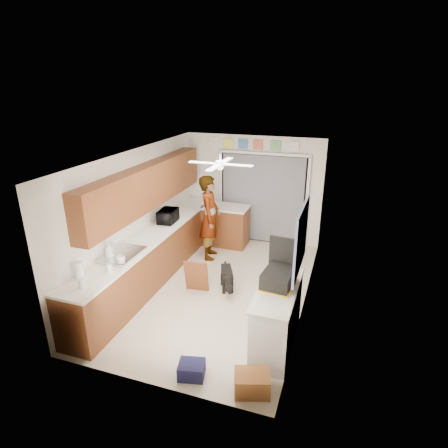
% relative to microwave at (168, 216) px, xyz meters
% --- Properties ---
extents(floor, '(5.00, 5.00, 0.00)m').
position_rel_microwave_xyz_m(floor, '(1.29, -0.66, -1.07)').
color(floor, beige).
rests_on(floor, ground).
extents(ceiling, '(5.00, 5.00, 0.00)m').
position_rel_microwave_xyz_m(ceiling, '(1.29, -0.66, 1.43)').
color(ceiling, white).
rests_on(ceiling, ground).
extents(wall_back, '(3.20, 0.00, 3.20)m').
position_rel_microwave_xyz_m(wall_back, '(1.29, 1.84, 0.18)').
color(wall_back, white).
rests_on(wall_back, ground).
extents(wall_front, '(3.20, 0.00, 3.20)m').
position_rel_microwave_xyz_m(wall_front, '(1.29, -3.16, 0.18)').
color(wall_front, white).
rests_on(wall_front, ground).
extents(wall_left, '(0.00, 5.00, 5.00)m').
position_rel_microwave_xyz_m(wall_left, '(-0.31, -0.66, 0.18)').
color(wall_left, white).
rests_on(wall_left, ground).
extents(wall_right, '(0.00, 5.00, 5.00)m').
position_rel_microwave_xyz_m(wall_right, '(2.89, -0.66, 0.18)').
color(wall_right, white).
rests_on(wall_right, ground).
extents(left_base_cabinets, '(0.60, 4.80, 0.90)m').
position_rel_microwave_xyz_m(left_base_cabinets, '(-0.01, -0.66, -0.62)').
color(left_base_cabinets, brown).
rests_on(left_base_cabinets, floor).
extents(left_countertop, '(0.62, 4.80, 0.04)m').
position_rel_microwave_xyz_m(left_countertop, '(-0.00, -0.66, -0.15)').
color(left_countertop, white).
rests_on(left_countertop, left_base_cabinets).
extents(upper_cabinets, '(0.32, 4.00, 0.80)m').
position_rel_microwave_xyz_m(upper_cabinets, '(-0.15, -0.46, 0.73)').
color(upper_cabinets, brown).
rests_on(upper_cabinets, wall_left).
extents(sink_basin, '(0.50, 0.76, 0.06)m').
position_rel_microwave_xyz_m(sink_basin, '(-0.00, -1.66, -0.12)').
color(sink_basin, silver).
rests_on(sink_basin, left_countertop).
extents(faucet, '(0.03, 0.03, 0.22)m').
position_rel_microwave_xyz_m(faucet, '(-0.19, -1.66, -0.02)').
color(faucet, silver).
rests_on(faucet, left_countertop).
extents(peninsula_base, '(1.00, 0.60, 0.90)m').
position_rel_microwave_xyz_m(peninsula_base, '(0.79, 1.34, -0.62)').
color(peninsula_base, brown).
rests_on(peninsula_base, floor).
extents(peninsula_top, '(1.04, 0.64, 0.04)m').
position_rel_microwave_xyz_m(peninsula_top, '(0.79, 1.34, -0.15)').
color(peninsula_top, white).
rests_on(peninsula_top, peninsula_base).
extents(back_opening_recess, '(2.00, 0.06, 2.10)m').
position_rel_microwave_xyz_m(back_opening_recess, '(1.54, 1.81, -0.02)').
color(back_opening_recess, black).
rests_on(back_opening_recess, wall_back).
extents(curtain_panel, '(1.90, 0.03, 2.05)m').
position_rel_microwave_xyz_m(curtain_panel, '(1.54, 1.77, -0.02)').
color(curtain_panel, gray).
rests_on(curtain_panel, wall_back).
extents(door_trim_left, '(0.06, 0.04, 2.10)m').
position_rel_microwave_xyz_m(door_trim_left, '(0.52, 1.78, -0.02)').
color(door_trim_left, white).
rests_on(door_trim_left, wall_back).
extents(door_trim_right, '(0.06, 0.04, 2.10)m').
position_rel_microwave_xyz_m(door_trim_right, '(2.56, 1.78, -0.02)').
color(door_trim_right, white).
rests_on(door_trim_right, wall_back).
extents(door_trim_head, '(2.10, 0.04, 0.06)m').
position_rel_microwave_xyz_m(door_trim_head, '(1.54, 1.78, 1.05)').
color(door_trim_head, white).
rests_on(door_trim_head, wall_back).
extents(header_frame_0, '(0.22, 0.02, 0.22)m').
position_rel_microwave_xyz_m(header_frame_0, '(0.69, 1.81, 1.23)').
color(header_frame_0, '#E6F250').
rests_on(header_frame_0, wall_back).
extents(header_frame_1, '(0.22, 0.02, 0.22)m').
position_rel_microwave_xyz_m(header_frame_1, '(1.04, 1.81, 1.23)').
color(header_frame_1, '#457EB9').
rests_on(header_frame_1, wall_back).
extents(header_frame_2, '(0.22, 0.02, 0.22)m').
position_rel_microwave_xyz_m(header_frame_2, '(1.39, 1.81, 1.23)').
color(header_frame_2, '#C9684B').
rests_on(header_frame_2, wall_back).
extents(header_frame_3, '(0.22, 0.02, 0.22)m').
position_rel_microwave_xyz_m(header_frame_3, '(1.79, 1.81, 1.23)').
color(header_frame_3, '#66AD63').
rests_on(header_frame_3, wall_back).
extents(header_frame_4, '(0.22, 0.02, 0.22)m').
position_rel_microwave_xyz_m(header_frame_4, '(2.19, 1.81, 1.23)').
color(header_frame_4, white).
rests_on(header_frame_4, wall_back).
extents(route66_sign, '(0.22, 0.02, 0.26)m').
position_rel_microwave_xyz_m(route66_sign, '(0.34, 1.81, 1.23)').
color(route66_sign, silver).
rests_on(route66_sign, wall_back).
extents(right_counter_base, '(0.50, 1.40, 0.90)m').
position_rel_microwave_xyz_m(right_counter_base, '(2.64, -1.86, -0.62)').
color(right_counter_base, white).
rests_on(right_counter_base, floor).
extents(right_counter_top, '(0.54, 1.44, 0.04)m').
position_rel_microwave_xyz_m(right_counter_top, '(2.63, -1.86, -0.15)').
color(right_counter_top, white).
rests_on(right_counter_top, right_counter_base).
extents(abstract_painting, '(0.03, 1.15, 0.95)m').
position_rel_microwave_xyz_m(abstract_painting, '(2.87, -1.66, 0.58)').
color(abstract_painting, '#E253B5').
rests_on(abstract_painting, wall_right).
extents(ceiling_fan, '(1.14, 1.14, 0.24)m').
position_rel_microwave_xyz_m(ceiling_fan, '(1.29, -0.46, 1.25)').
color(ceiling_fan, white).
rests_on(ceiling_fan, ceiling).
extents(microwave, '(0.37, 0.50, 0.26)m').
position_rel_microwave_xyz_m(microwave, '(0.00, 0.00, 0.00)').
color(microwave, black).
rests_on(microwave, left_countertop).
extents(soap_bottle, '(0.13, 0.13, 0.31)m').
position_rel_microwave_xyz_m(soap_bottle, '(-0.13, -1.83, 0.02)').
color(soap_bottle, silver).
rests_on(soap_bottle, left_countertop).
extents(cup, '(0.14, 0.14, 0.10)m').
position_rel_microwave_xyz_m(cup, '(0.10, -1.86, -0.08)').
color(cup, white).
rests_on(cup, left_countertop).
extents(jar_a, '(0.11, 0.11, 0.12)m').
position_rel_microwave_xyz_m(jar_a, '(0.11, -2.18, -0.07)').
color(jar_a, silver).
rests_on(jar_a, left_countertop).
extents(jar_b, '(0.11, 0.11, 0.13)m').
position_rel_microwave_xyz_m(jar_b, '(0.03, -2.72, -0.06)').
color(jar_b, silver).
rests_on(jar_b, left_countertop).
extents(paper_towel_roll, '(0.13, 0.13, 0.26)m').
position_rel_microwave_xyz_m(paper_towel_roll, '(-0.17, -2.51, 0.00)').
color(paper_towel_roll, white).
rests_on(paper_towel_roll, left_countertop).
extents(suitcase, '(0.45, 0.57, 0.23)m').
position_rel_microwave_xyz_m(suitcase, '(2.61, -1.77, -0.02)').
color(suitcase, black).
rests_on(suitcase, right_counter_top).
extents(suitcase_rim, '(0.50, 0.62, 0.02)m').
position_rel_microwave_xyz_m(suitcase_rim, '(2.61, -1.77, -0.13)').
color(suitcase_rim, yellow).
rests_on(suitcase_rim, suitcase).
extents(suitcase_lid, '(0.42, 0.07, 0.50)m').
position_rel_microwave_xyz_m(suitcase_lid, '(2.61, -1.48, 0.23)').
color(suitcase_lid, black).
rests_on(suitcase_lid, suitcase).
extents(cardboard_box, '(0.51, 0.44, 0.27)m').
position_rel_microwave_xyz_m(cardboard_box, '(2.54, -2.86, -0.94)').
color(cardboard_box, '#9F6232').
rests_on(cardboard_box, floor).
extents(navy_crate, '(0.39, 0.35, 0.21)m').
position_rel_microwave_xyz_m(navy_crate, '(1.72, -2.86, -0.97)').
color(navy_crate, '#161638').
rests_on(navy_crate, floor).
extents(cabinet_door_panel, '(0.45, 0.22, 0.64)m').
position_rel_microwave_xyz_m(cabinet_door_panel, '(0.97, -0.88, -0.75)').
color(cabinet_door_panel, brown).
rests_on(cabinet_door_panel, floor).
extents(man, '(0.57, 0.75, 1.83)m').
position_rel_microwave_xyz_m(man, '(0.69, 0.58, -0.15)').
color(man, white).
rests_on(man, floor).
extents(dog, '(0.49, 0.66, 0.48)m').
position_rel_microwave_xyz_m(dog, '(1.47, -0.61, -0.83)').
color(dog, black).
rests_on(dog, floor).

